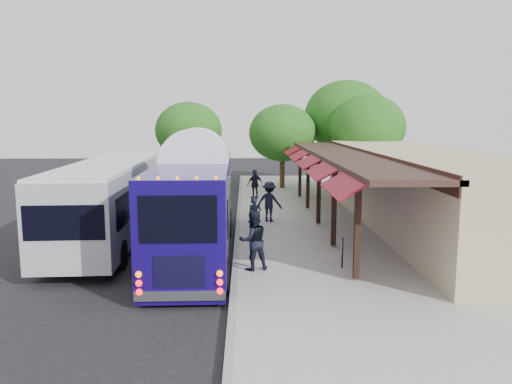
% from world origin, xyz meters
% --- Properties ---
extents(ground, '(90.00, 90.00, 0.00)m').
position_xyz_m(ground, '(0.00, 0.00, 0.00)').
color(ground, black).
rests_on(ground, ground).
extents(sidewalk, '(10.00, 40.00, 0.15)m').
position_xyz_m(sidewalk, '(5.00, 4.00, 0.07)').
color(sidewalk, '#9E9B93').
rests_on(sidewalk, ground).
extents(curb, '(0.20, 40.00, 0.16)m').
position_xyz_m(curb, '(0.05, 4.00, 0.07)').
color(curb, gray).
rests_on(curb, ground).
extents(station_shelter, '(8.15, 20.00, 3.60)m').
position_xyz_m(station_shelter, '(8.38, 4.00, 1.85)').
color(station_shelter, tan).
rests_on(station_shelter, ground).
extents(coach_bus, '(2.68, 11.80, 3.75)m').
position_xyz_m(coach_bus, '(-1.45, -0.13, 2.01)').
color(coach_bus, '#15075C').
rests_on(coach_bus, ground).
extents(city_bus, '(3.16, 12.31, 3.28)m').
position_xyz_m(city_bus, '(-5.22, 1.96, 1.81)').
color(city_bus, '#96989E').
rests_on(city_bus, ground).
extents(ped_a, '(0.64, 0.48, 1.59)m').
position_xyz_m(ped_a, '(0.79, 2.22, 0.95)').
color(ped_a, black).
rests_on(ped_a, sidewalk).
extents(ped_b, '(1.12, 0.98, 1.96)m').
position_xyz_m(ped_b, '(0.65, -2.83, 1.13)').
color(ped_b, black).
rests_on(ped_b, sidewalk).
extents(ped_c, '(1.14, 0.88, 1.81)m').
position_xyz_m(ped_c, '(0.99, 11.78, 1.05)').
color(ped_c, black).
rests_on(ped_c, sidewalk).
extents(ped_d, '(1.42, 1.13, 1.93)m').
position_xyz_m(ped_d, '(1.54, 4.87, 1.12)').
color(ped_d, black).
rests_on(ped_d, sidewalk).
extents(sign_board, '(0.12, 0.45, 1.00)m').
position_xyz_m(sign_board, '(3.60, -2.73, 0.83)').
color(sign_board, black).
rests_on(sign_board, sidewalk).
extents(tree_left, '(4.72, 4.72, 6.04)m').
position_xyz_m(tree_left, '(3.01, 16.52, 4.03)').
color(tree_left, '#382314').
rests_on(tree_left, ground).
extents(tree_mid, '(6.10, 6.10, 7.81)m').
position_xyz_m(tree_mid, '(7.76, 18.04, 5.21)').
color(tree_mid, '#382314').
rests_on(tree_mid, ground).
extents(tree_right, '(5.22, 5.22, 6.68)m').
position_xyz_m(tree_right, '(8.71, 15.51, 4.45)').
color(tree_right, '#382314').
rests_on(tree_right, ground).
extents(tree_far, '(4.88, 4.88, 6.25)m').
position_xyz_m(tree_far, '(-3.74, 18.12, 4.16)').
color(tree_far, '#382314').
rests_on(tree_far, ground).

